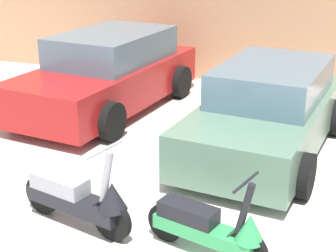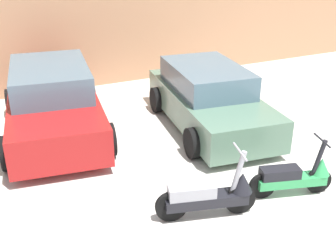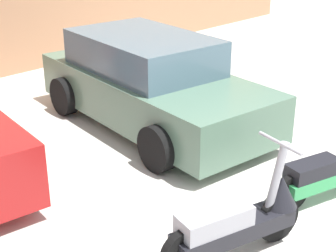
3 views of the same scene
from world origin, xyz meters
name	(u,v)px [view 2 (image 2 of 3)]	position (x,y,z in m)	size (l,w,h in m)	color
ground_plane	(274,241)	(0.00, 0.00, 0.00)	(28.00, 28.00, 0.00)	silver
wall_back	(104,17)	(0.00, 7.62, 1.89)	(19.60, 0.12, 3.77)	tan
scooter_front_left	(211,194)	(-0.51, 0.90, 0.38)	(1.52, 0.70, 1.08)	black
scooter_front_right	(295,176)	(1.02, 0.82, 0.35)	(1.38, 0.65, 0.98)	black
car_rear_left	(53,102)	(-2.02, 4.94, 0.69)	(2.49, 4.46, 1.45)	maroon
car_rear_center	(209,99)	(1.15, 3.83, 0.64)	(2.28, 4.11, 1.34)	#51705B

